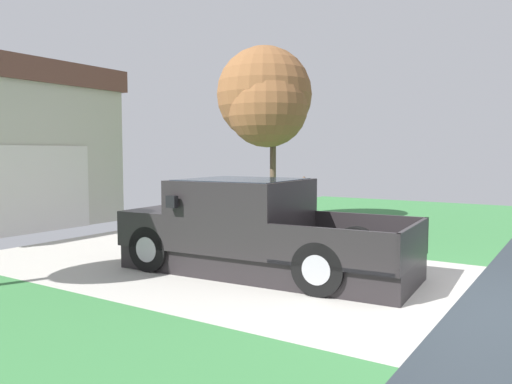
# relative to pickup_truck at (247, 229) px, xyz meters

# --- Properties ---
(pickup_truck) EXTENTS (2.35, 5.13, 1.62)m
(pickup_truck) POSITION_rel_pickup_truck_xyz_m (0.00, 0.00, 0.00)
(pickup_truck) COLOR black
(pickup_truck) RESTS_ON ground
(person_with_hat) EXTENTS (0.52, 0.38, 1.63)m
(person_with_hat) POSITION_rel_pickup_truck_xyz_m (1.44, -0.37, 0.15)
(person_with_hat) COLOR brown
(person_with_hat) RESTS_ON ground
(handbag) EXTENTS (0.30, 0.20, 0.42)m
(handbag) POSITION_rel_pickup_truck_xyz_m (1.42, -0.62, -0.60)
(handbag) COLOR tan
(handbag) RESTS_ON ground
(front_yard_tree) EXTENTS (2.80, 2.80, 5.15)m
(front_yard_tree) POSITION_rel_pickup_truck_xyz_m (5.31, 2.90, 2.92)
(front_yard_tree) COLOR brown
(front_yard_tree) RESTS_ON ground
(wheeled_trash_bin) EXTENTS (0.60, 0.72, 1.02)m
(wheeled_trash_bin) POSITION_rel_pickup_truck_xyz_m (3.56, 4.11, -0.17)
(wheeled_trash_bin) COLOR navy
(wheeled_trash_bin) RESTS_ON ground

